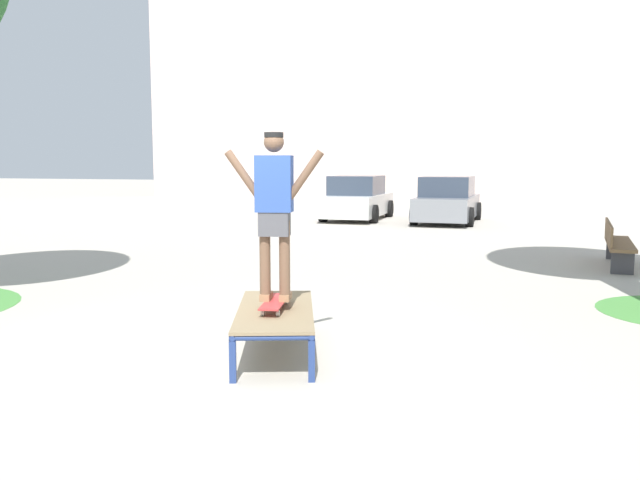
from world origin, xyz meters
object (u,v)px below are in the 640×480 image
(skater, at_px, (274,204))
(car_grey, at_px, (447,201))
(skateboard, at_px, (275,302))
(skate_box, at_px, (275,313))
(park_bench, at_px, (617,243))
(car_white, at_px, (357,199))

(skater, height_order, car_grey, skater)
(skateboard, bearing_deg, skater, 101.76)
(car_grey, bearing_deg, skateboard, -89.45)
(skate_box, distance_m, park_bench, 8.31)
(skateboard, bearing_deg, park_bench, 61.31)
(skateboard, height_order, car_white, car_white)
(skater, relative_size, park_bench, 0.70)
(skateboard, xyz_separation_m, park_bench, (4.00, 7.31, -0.09))
(car_white, xyz_separation_m, car_grey, (3.08, -0.24, 0.00))
(skateboard, xyz_separation_m, car_grey, (-0.15, 15.57, 0.15))
(skater, bearing_deg, car_white, 101.55)
(skate_box, bearing_deg, car_grey, 90.50)
(skateboard, relative_size, car_white, 0.19)
(skater, height_order, park_bench, skater)
(skater, relative_size, car_white, 0.40)
(car_grey, bearing_deg, skate_box, -89.50)
(skate_box, height_order, car_grey, car_grey)
(skate_box, xyz_separation_m, car_white, (-3.22, 15.77, 0.28))
(car_grey, relative_size, park_bench, 1.74)
(skateboard, relative_size, car_grey, 0.20)
(skate_box, distance_m, car_grey, 15.53)
(skater, distance_m, car_grey, 15.59)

